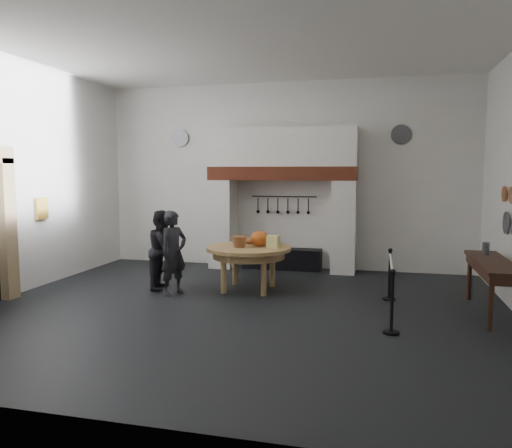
% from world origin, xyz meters
% --- Properties ---
extents(floor, '(9.00, 8.00, 0.02)m').
position_xyz_m(floor, '(0.00, 0.00, 0.00)').
color(floor, black).
rests_on(floor, ground).
extents(ceiling, '(9.00, 8.00, 0.02)m').
position_xyz_m(ceiling, '(0.00, 0.00, 4.50)').
color(ceiling, silver).
rests_on(ceiling, wall_back).
extents(wall_back, '(9.00, 0.02, 4.50)m').
position_xyz_m(wall_back, '(0.00, 4.00, 2.25)').
color(wall_back, silver).
rests_on(wall_back, floor).
extents(wall_front, '(9.00, 0.02, 4.50)m').
position_xyz_m(wall_front, '(0.00, -4.00, 2.25)').
color(wall_front, silver).
rests_on(wall_front, floor).
extents(wall_left, '(0.02, 8.00, 4.50)m').
position_xyz_m(wall_left, '(-4.50, 0.00, 2.25)').
color(wall_left, silver).
rests_on(wall_left, floor).
extents(chimney_pier_left, '(0.55, 0.70, 2.15)m').
position_xyz_m(chimney_pier_left, '(-1.48, 3.65, 1.07)').
color(chimney_pier_left, silver).
rests_on(chimney_pier_left, floor).
extents(chimney_pier_right, '(0.55, 0.70, 2.15)m').
position_xyz_m(chimney_pier_right, '(1.48, 3.65, 1.07)').
color(chimney_pier_right, silver).
rests_on(chimney_pier_right, floor).
extents(hearth_brick_band, '(3.50, 0.72, 0.32)m').
position_xyz_m(hearth_brick_band, '(0.00, 3.65, 2.31)').
color(hearth_brick_band, '#9E442B').
rests_on(hearth_brick_band, chimney_pier_left).
extents(chimney_hood, '(3.50, 0.70, 0.90)m').
position_xyz_m(chimney_hood, '(0.00, 3.65, 2.92)').
color(chimney_hood, silver).
rests_on(chimney_hood, hearth_brick_band).
extents(iron_range, '(1.90, 0.45, 0.50)m').
position_xyz_m(iron_range, '(0.00, 3.72, 0.25)').
color(iron_range, black).
rests_on(iron_range, floor).
extents(utensil_rail, '(1.60, 0.02, 0.02)m').
position_xyz_m(utensil_rail, '(0.00, 3.92, 1.75)').
color(utensil_rail, black).
rests_on(utensil_rail, wall_back).
extents(door_jamb_far, '(0.22, 0.30, 2.60)m').
position_xyz_m(door_jamb_far, '(-4.38, -0.30, 1.30)').
color(door_jamb_far, tan).
rests_on(door_jamb_far, floor).
extents(wall_plaque, '(0.05, 0.34, 0.44)m').
position_xyz_m(wall_plaque, '(-4.45, 0.80, 1.60)').
color(wall_plaque, gold).
rests_on(wall_plaque, wall_left).
extents(work_table, '(1.76, 1.76, 0.07)m').
position_xyz_m(work_table, '(-0.23, 1.43, 0.84)').
color(work_table, tan).
rests_on(work_table, floor).
extents(pumpkin, '(0.36, 0.36, 0.31)m').
position_xyz_m(pumpkin, '(-0.03, 1.53, 1.03)').
color(pumpkin, '#D34E1D').
rests_on(pumpkin, work_table).
extents(cheese_block_big, '(0.22, 0.22, 0.24)m').
position_xyz_m(cheese_block_big, '(0.27, 1.38, 0.99)').
color(cheese_block_big, '#F7F493').
rests_on(cheese_block_big, work_table).
extents(cheese_block_small, '(0.18, 0.18, 0.20)m').
position_xyz_m(cheese_block_small, '(0.25, 1.68, 0.97)').
color(cheese_block_small, '#D0BF7C').
rests_on(cheese_block_small, work_table).
extents(wicker_basket, '(0.33, 0.33, 0.22)m').
position_xyz_m(wicker_basket, '(-0.38, 1.28, 0.98)').
color(wicker_basket, brown).
rests_on(wicker_basket, work_table).
extents(bread_loaf, '(0.31, 0.18, 0.13)m').
position_xyz_m(bread_loaf, '(-0.33, 1.78, 0.94)').
color(bread_loaf, '#9D5D37').
rests_on(bread_loaf, work_table).
extents(visitor_near, '(0.62, 0.70, 1.62)m').
position_xyz_m(visitor_near, '(-1.54, 0.74, 0.81)').
color(visitor_near, black).
rests_on(visitor_near, floor).
extents(visitor_far, '(0.70, 0.85, 1.59)m').
position_xyz_m(visitor_far, '(-1.94, 1.14, 0.79)').
color(visitor_far, black).
rests_on(visitor_far, floor).
extents(side_table, '(0.55, 2.20, 0.06)m').
position_xyz_m(side_table, '(4.10, 0.74, 0.87)').
color(side_table, '#331C12').
rests_on(side_table, floor).
extents(pewter_jug, '(0.12, 0.12, 0.22)m').
position_xyz_m(pewter_jug, '(4.10, 1.34, 1.01)').
color(pewter_jug, '#46464A').
rests_on(pewter_jug, side_table).
extents(copper_pan_c, '(0.03, 0.30, 0.30)m').
position_xyz_m(copper_pan_c, '(4.46, 1.30, 1.95)').
color(copper_pan_c, '#C6662D').
rests_on(copper_pan_c, wall_right).
extents(copper_pan_d, '(0.03, 0.28, 0.28)m').
position_xyz_m(copper_pan_d, '(4.46, 1.85, 1.95)').
color(copper_pan_d, '#C6662D').
rests_on(copper_pan_d, wall_right).
extents(pewter_plate_right, '(0.03, 0.40, 0.40)m').
position_xyz_m(pewter_plate_right, '(4.46, 1.60, 1.45)').
color(pewter_plate_right, '#4C4C51').
rests_on(pewter_plate_right, wall_right).
extents(pewter_plate_back_left, '(0.44, 0.03, 0.44)m').
position_xyz_m(pewter_plate_back_left, '(-2.70, 3.96, 3.20)').
color(pewter_plate_back_left, '#4C4C51').
rests_on(pewter_plate_back_left, wall_back).
extents(pewter_plate_back_right, '(0.44, 0.03, 0.44)m').
position_xyz_m(pewter_plate_back_right, '(2.70, 3.96, 3.20)').
color(pewter_plate_back_right, '#4C4C51').
rests_on(pewter_plate_back_right, wall_back).
extents(barrier_post_near, '(0.05, 0.05, 0.90)m').
position_xyz_m(barrier_post_near, '(2.48, -0.69, 0.45)').
color(barrier_post_near, black).
rests_on(barrier_post_near, floor).
extents(barrier_post_far, '(0.05, 0.05, 0.90)m').
position_xyz_m(barrier_post_far, '(2.48, 1.31, 0.45)').
color(barrier_post_far, black).
rests_on(barrier_post_far, floor).
extents(barrier_rope, '(0.04, 2.00, 0.04)m').
position_xyz_m(barrier_rope, '(2.48, 0.31, 0.85)').
color(barrier_rope, white).
rests_on(barrier_rope, barrier_post_near).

